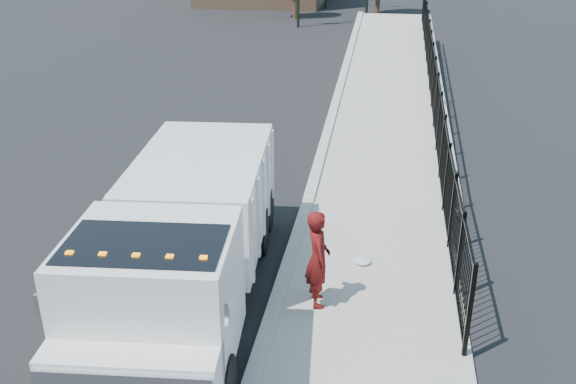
# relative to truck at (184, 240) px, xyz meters

# --- Properties ---
(ground) EXTENTS (120.00, 120.00, 0.00)m
(ground) POSITION_rel_truck_xyz_m (1.69, 1.28, -1.58)
(ground) COLOR black
(ground) RESTS_ON ground
(sidewalk) EXTENTS (3.55, 12.00, 0.12)m
(sidewalk) POSITION_rel_truck_xyz_m (3.62, -0.72, -1.52)
(sidewalk) COLOR #9E998E
(sidewalk) RESTS_ON ground
(curb) EXTENTS (0.30, 12.00, 0.16)m
(curb) POSITION_rel_truck_xyz_m (1.69, -0.72, -1.50)
(curb) COLOR #ADAAA3
(curb) RESTS_ON ground
(ramp) EXTENTS (3.95, 24.06, 3.19)m
(ramp) POSITION_rel_truck_xyz_m (3.82, 17.28, -1.58)
(ramp) COLOR #9E998E
(ramp) RESTS_ON ground
(iron_fence) EXTENTS (0.10, 28.00, 1.80)m
(iron_fence) POSITION_rel_truck_xyz_m (5.24, 13.28, -0.68)
(iron_fence) COLOR black
(iron_fence) RESTS_ON ground
(truck) EXTENTS (3.32, 8.40, 2.81)m
(truck) POSITION_rel_truck_xyz_m (0.00, 0.00, 0.00)
(truck) COLOR black
(truck) RESTS_ON ground
(worker) EXTENTS (0.66, 0.83, 2.00)m
(worker) POSITION_rel_truck_xyz_m (2.50, 0.51, -0.46)
(worker) COLOR #570E0D
(worker) RESTS_ON sidewalk
(debris) EXTENTS (0.40, 0.40, 0.10)m
(debris) POSITION_rel_truck_xyz_m (3.31, 2.22, -1.41)
(debris) COLOR silver
(debris) RESTS_ON sidewalk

